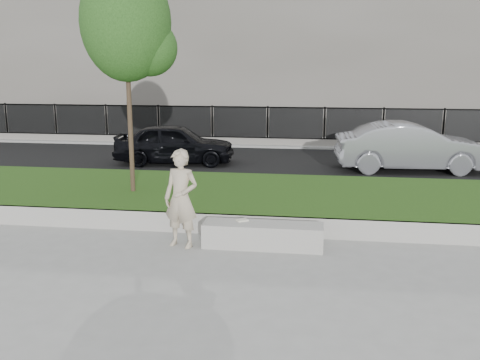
% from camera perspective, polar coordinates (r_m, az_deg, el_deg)
% --- Properties ---
extents(ground, '(90.00, 90.00, 0.00)m').
position_cam_1_polar(ground, '(9.48, -0.18, -7.85)').
color(ground, gray).
rests_on(ground, ground).
extents(grass_bank, '(34.00, 4.00, 0.40)m').
position_cam_1_polar(grass_bank, '(12.26, 1.85, -2.13)').
color(grass_bank, '#17370D').
rests_on(grass_bank, ground).
extents(grass_kerb, '(34.00, 0.08, 0.40)m').
position_cam_1_polar(grass_kerb, '(10.39, 0.65, -4.84)').
color(grass_kerb, '#A7A59C').
rests_on(grass_kerb, ground).
extents(street, '(34.00, 7.00, 0.04)m').
position_cam_1_polar(street, '(17.65, 3.82, 1.78)').
color(street, black).
rests_on(street, ground).
extents(far_pavement, '(34.00, 3.00, 0.12)m').
position_cam_1_polar(far_pavement, '(22.07, 4.73, 4.03)').
color(far_pavement, gray).
rests_on(far_pavement, ground).
extents(iron_fence, '(32.00, 0.30, 1.50)m').
position_cam_1_polar(iron_fence, '(21.01, 4.58, 4.93)').
color(iron_fence, slate).
rests_on(iron_fence, far_pavement).
extents(building_facade, '(34.00, 10.00, 10.00)m').
position_cam_1_polar(building_facade, '(28.87, 5.80, 15.82)').
color(building_facade, '#635E57').
rests_on(building_facade, ground).
extents(stone_bench, '(2.17, 0.54, 0.44)m').
position_cam_1_polar(stone_bench, '(9.73, 2.45, -5.92)').
color(stone_bench, '#A7A59C').
rests_on(stone_bench, ground).
extents(man, '(0.74, 0.57, 1.79)m').
position_cam_1_polar(man, '(9.65, -6.30, -1.99)').
color(man, '#C2B295').
rests_on(man, ground).
extents(book, '(0.25, 0.24, 0.02)m').
position_cam_1_polar(book, '(9.83, 0.23, -4.30)').
color(book, white).
rests_on(book, stone_bench).
extents(young_tree, '(2.04, 1.95, 4.99)m').
position_cam_1_polar(young_tree, '(12.19, -11.70, 15.71)').
color(young_tree, '#38281C').
rests_on(young_tree, grass_bank).
extents(car_dark, '(4.00, 1.95, 1.31)m').
position_cam_1_polar(car_dark, '(17.52, -6.99, 3.88)').
color(car_dark, black).
rests_on(car_dark, street).
extents(car_silver, '(4.56, 1.87, 1.47)m').
position_cam_1_polar(car_silver, '(16.99, 17.75, 3.37)').
color(car_silver, gray).
rests_on(car_silver, street).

